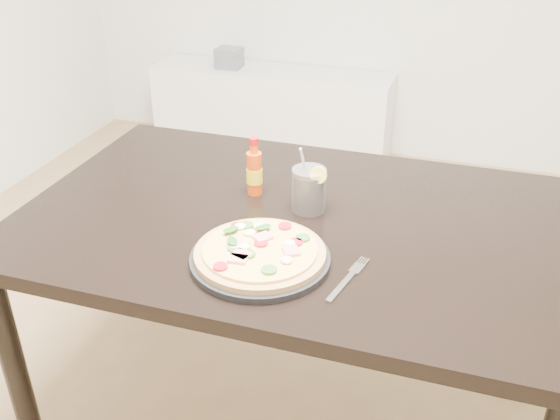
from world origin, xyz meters
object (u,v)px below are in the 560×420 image
(dining_table, at_px, (294,243))
(fork, at_px, (349,278))
(media_console, at_px, (272,112))
(hot_sauce_bottle, at_px, (254,172))
(cola_cup, at_px, (309,191))
(pizza, at_px, (260,251))
(plate, at_px, (260,259))

(dining_table, xyz_separation_m, fork, (0.19, -0.23, 0.09))
(dining_table, bearing_deg, media_console, 110.16)
(hot_sauce_bottle, distance_m, media_console, 2.08)
(cola_cup, xyz_separation_m, media_console, (-0.76, 1.96, -0.56))
(pizza, bearing_deg, dining_table, 86.55)
(plate, xyz_separation_m, fork, (0.21, -0.00, -0.01))
(hot_sauce_bottle, distance_m, fork, 0.46)
(dining_table, height_order, pizza, pizza)
(hot_sauce_bottle, bearing_deg, pizza, -68.17)
(pizza, xyz_separation_m, fork, (0.21, -0.00, -0.02))
(hot_sauce_bottle, distance_m, cola_cup, 0.17)
(plate, relative_size, fork, 1.71)
(pizza, relative_size, cola_cup, 1.68)
(fork, height_order, media_console, fork)
(pizza, bearing_deg, fork, -1.04)
(hot_sauce_bottle, xyz_separation_m, cola_cup, (0.16, -0.04, -0.01))
(hot_sauce_bottle, bearing_deg, media_console, 107.28)
(dining_table, height_order, cola_cup, cola_cup)
(fork, bearing_deg, media_console, 125.72)
(media_console, bearing_deg, pizza, -72.07)
(dining_table, distance_m, hot_sauce_bottle, 0.22)
(plate, bearing_deg, cola_cup, 81.97)
(plate, relative_size, cola_cup, 1.80)
(fork, relative_size, media_console, 0.13)
(cola_cup, height_order, media_console, cola_cup)
(cola_cup, relative_size, fork, 0.95)
(hot_sauce_bottle, xyz_separation_m, media_console, (-0.60, 1.92, -0.56))
(dining_table, xyz_separation_m, pizza, (-0.01, -0.23, 0.11))
(dining_table, bearing_deg, pizza, -93.45)
(cola_cup, distance_m, fork, 0.33)
(hot_sauce_bottle, bearing_deg, plate, -68.11)
(hot_sauce_bottle, bearing_deg, cola_cup, -14.52)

